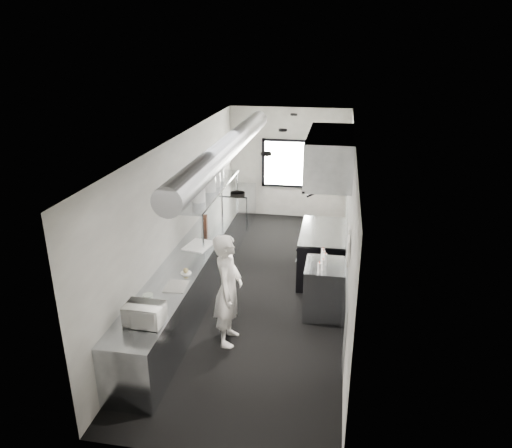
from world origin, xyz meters
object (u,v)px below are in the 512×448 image
at_px(cutting_board, 198,245).
at_px(plate_stack_a, 199,194).
at_px(prep_counter, 195,273).
at_px(deli_tub_a, 136,307).
at_px(plate_stack_d, 218,172).
at_px(squeeze_bottle_a, 319,268).
at_px(line_cook, 228,290).
at_px(squeeze_bottle_d, 323,256).
at_px(squeeze_bottle_b, 323,265).
at_px(knife_block, 204,222).
at_px(bottle_station, 324,289).
at_px(exhaust_hood, 330,156).
at_px(pass_shelf, 212,190).
at_px(range, 322,253).
at_px(small_plate, 186,273).
at_px(far_work_table, 238,206).
at_px(plate_stack_c, 215,178).
at_px(deli_tub_b, 148,298).
at_px(squeeze_bottle_e, 323,253).
at_px(plate_stack_b, 209,183).
at_px(microwave, 144,314).
at_px(squeeze_bottle_c, 325,259).

xyz_separation_m(cutting_board, plate_stack_a, (-0.11, 0.49, 0.80)).
xyz_separation_m(prep_counter, deli_tub_a, (-0.17, -2.08, 0.50)).
bearing_deg(plate_stack_d, squeeze_bottle_a, -48.75).
relative_size(line_cook, squeeze_bottle_a, 10.39).
relative_size(prep_counter, squeeze_bottle_d, 33.25).
bearing_deg(cutting_board, squeeze_bottle_b, -14.43).
bearing_deg(knife_block, bottle_station, -37.38).
xyz_separation_m(exhaust_hood, cutting_board, (-2.21, -1.02, -1.48)).
relative_size(pass_shelf, range, 1.88).
bearing_deg(exhaust_hood, deli_tub_a, -126.43).
height_order(small_plate, cutting_board, cutting_board).
bearing_deg(bottle_station, deli_tub_a, -142.80).
bearing_deg(deli_tub_a, line_cook, 36.89).
xyz_separation_m(exhaust_hood, prep_counter, (-2.25, -1.20, -1.94)).
xyz_separation_m(far_work_table, small_plate, (0.15, -4.60, 0.46)).
distance_m(far_work_table, plate_stack_c, 2.41).
xyz_separation_m(pass_shelf, range, (2.23, -0.30, -1.07)).
relative_size(pass_shelf, deli_tub_b, 20.26).
bearing_deg(squeeze_bottle_e, plate_stack_b, 151.31).
height_order(far_work_table, cutting_board, cutting_board).
bearing_deg(plate_stack_d, pass_shelf, -88.62).
bearing_deg(line_cook, microwave, 141.60).
bearing_deg(microwave, squeeze_bottle_c, 45.97).
height_order(pass_shelf, microwave, pass_shelf).
xyz_separation_m(squeeze_bottle_d, squeeze_bottle_e, (-0.01, 0.13, -0.01)).
xyz_separation_m(far_work_table, plate_stack_c, (-0.03, -2.03, 1.29)).
height_order(squeeze_bottle_a, squeeze_bottle_c, squeeze_bottle_c).
bearing_deg(squeeze_bottle_e, squeeze_bottle_d, -83.53).
height_order(deli_tub_b, plate_stack_c, plate_stack_c).
height_order(plate_stack_c, plate_stack_d, plate_stack_d).
bearing_deg(deli_tub_b, exhaust_hood, 52.06).
relative_size(far_work_table, squeeze_bottle_d, 6.65).
distance_m(squeeze_bottle_a, squeeze_bottle_e, 0.58).
xyz_separation_m(deli_tub_b, plate_stack_b, (0.06, 3.14, 0.79)).
bearing_deg(range, bottle_station, -85.43).
height_order(small_plate, plate_stack_c, plate_stack_c).
xyz_separation_m(deli_tub_a, deli_tub_b, (0.07, 0.26, 0.01)).
bearing_deg(prep_counter, line_cook, -54.05).
bearing_deg(line_cook, cutting_board, 30.66).
relative_size(pass_shelf, squeeze_bottle_a, 17.74).
relative_size(line_cook, deli_tub_b, 11.87).
distance_m(deli_tub_b, squeeze_bottle_e, 3.01).
height_order(plate_stack_c, squeeze_bottle_a, plate_stack_c).
distance_m(range, squeeze_bottle_d, 1.36).
relative_size(bottle_station, squeeze_bottle_d, 4.99).
bearing_deg(cutting_board, microwave, -89.30).
height_order(prep_counter, squeeze_bottle_e, squeeze_bottle_e).
distance_m(deli_tub_a, cutting_board, 2.26).
relative_size(cutting_board, plate_stack_b, 1.59).
height_order(plate_stack_c, squeeze_bottle_d, plate_stack_c).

